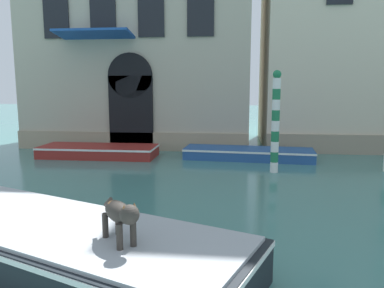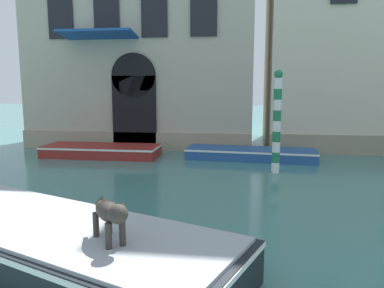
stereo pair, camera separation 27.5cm
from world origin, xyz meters
name	(u,v)px [view 2 (the right image)]	position (x,y,z in m)	size (l,w,h in m)	color
palazzo_left	(147,2)	(1.48, 19.07, 7.33)	(11.00, 7.40, 14.69)	#B2A893
boat_foreground	(37,237)	(3.04, 4.91, 0.39)	(7.71, 4.86, 0.74)	black
dog_on_deck	(110,213)	(4.68, 4.08, 1.18)	(0.73, 0.82, 0.67)	#332D28
boat_moored_near_palazzo	(102,151)	(0.61, 14.26, 0.26)	(4.90, 1.81, 0.48)	maroon
boat_moored_far	(251,154)	(6.90, 14.44, 0.24)	(5.35, 1.97, 0.45)	#234C8C
mooring_pole_0	(277,122)	(7.70, 12.14, 1.77)	(0.28, 0.28, 3.50)	white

